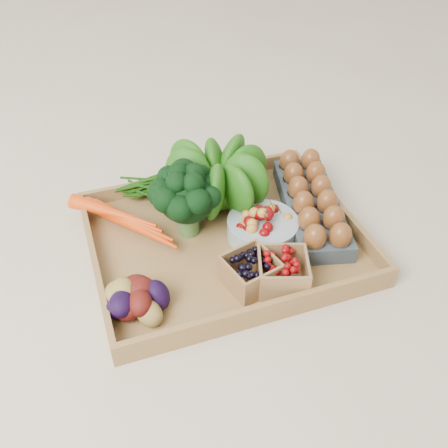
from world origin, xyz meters
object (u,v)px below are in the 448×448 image
object	(u,v)px
tray	(224,243)
egg_carton	(311,207)
broccoli	(188,210)
cherry_bowl	(263,228)

from	to	relation	value
tray	egg_carton	xyz separation A→B (m)	(0.21, 0.02, 0.03)
broccoli	cherry_bowl	world-z (taller)	broccoli
broccoli	cherry_bowl	distance (m)	0.16
tray	broccoli	distance (m)	0.11
broccoli	cherry_bowl	size ratio (longest dim) A/B	1.00
tray	egg_carton	bearing A→B (deg)	5.29
cherry_bowl	broccoli	bearing A→B (deg)	156.54
cherry_bowl	egg_carton	distance (m)	0.13
tray	broccoli	xyz separation A→B (m)	(-0.06, 0.05, 0.07)
tray	broccoli	world-z (taller)	broccoli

